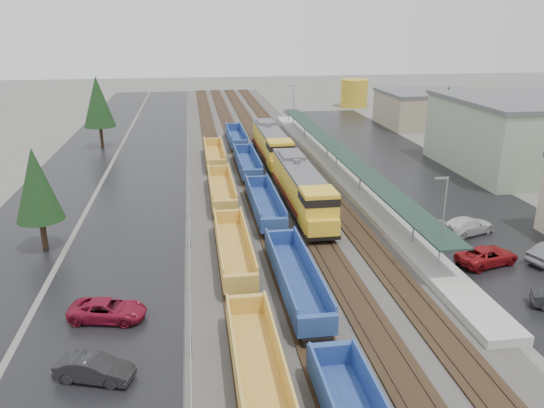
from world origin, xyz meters
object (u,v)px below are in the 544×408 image
(well_string_blue, at_px, (277,235))
(parked_car_east_c, at_px, (467,226))
(storage_tank, at_px, (354,93))
(parked_car_east_b, at_px, (487,256))
(locomotive_trail, at_px, (271,144))
(parked_car_west_b, at_px, (94,369))
(parked_car_west_c, at_px, (108,310))
(well_string_yellow, at_px, (233,250))
(locomotive_lead, at_px, (302,188))

(well_string_blue, height_order, parked_car_east_c, well_string_blue)
(storage_tank, xyz_separation_m, parked_car_east_b, (-14.23, -83.83, -2.37))
(locomotive_trail, height_order, parked_car_west_b, locomotive_trail)
(parked_car_west_b, xyz_separation_m, parked_car_east_c, (30.71, 16.86, 0.11))
(parked_car_west_c, bearing_deg, parked_car_east_b, -70.38)
(well_string_yellow, distance_m, parked_car_west_b, 16.50)
(parked_car_east_c, bearing_deg, well_string_yellow, 77.41)
(parked_car_west_c, relative_size, parked_car_east_c, 0.90)
(well_string_yellow, relative_size, parked_car_west_b, 18.58)
(well_string_yellow, bearing_deg, parked_car_west_b, -122.18)
(parked_car_west_b, bearing_deg, parked_car_east_c, -43.39)
(parked_car_east_b, bearing_deg, well_string_blue, 54.84)
(locomotive_lead, bearing_deg, well_string_yellow, -125.23)
(well_string_yellow, distance_m, storage_tank, 87.54)
(parked_car_east_b, bearing_deg, parked_car_west_c, 82.84)
(parked_car_west_b, distance_m, parked_car_east_b, 30.97)
(parked_car_west_b, height_order, parked_car_east_b, parked_car_east_b)
(locomotive_lead, height_order, storage_tank, storage_tank)
(parked_car_west_b, xyz_separation_m, parked_car_east_b, (29.13, 10.53, 0.03))
(storage_tank, height_order, parked_car_east_b, storage_tank)
(parked_car_west_b, relative_size, parked_car_east_c, 0.76)
(parked_car_east_b, relative_size, parked_car_east_c, 0.94)
(parked_car_east_c, bearing_deg, parked_car_west_c, 88.67)
(parked_car_east_c, bearing_deg, parked_car_east_b, 145.86)
(parked_car_west_b, height_order, parked_car_west_c, parked_car_west_b)
(well_string_blue, bearing_deg, parked_car_west_b, -127.86)
(locomotive_lead, distance_m, parked_car_west_b, 30.41)
(storage_tank, bearing_deg, parked_car_west_c, -116.31)
(locomotive_lead, relative_size, parked_car_west_c, 4.13)
(well_string_yellow, distance_m, parked_car_east_b, 20.63)
(well_string_yellow, distance_m, parked_car_east_c, 22.11)
(parked_car_east_b, xyz_separation_m, parked_car_east_c, (1.58, 6.33, 0.08))
(well_string_blue, bearing_deg, parked_car_west_c, -142.08)
(locomotive_trail, xyz_separation_m, parked_car_east_c, (13.92, -29.43, -1.68))
(locomotive_lead, xyz_separation_m, locomotive_trail, (0.00, 21.00, 0.00))
(well_string_blue, xyz_separation_m, storage_tank, (30.57, 77.91, 1.97))
(locomotive_lead, xyz_separation_m, well_string_yellow, (-8.00, -11.33, -1.36))
(storage_tank, relative_size, parked_car_west_b, 1.45)
(well_string_yellow, relative_size, parked_car_east_b, 15.08)
(well_string_yellow, height_order, parked_car_west_c, well_string_yellow)
(storage_tank, xyz_separation_m, parked_car_west_b, (-43.35, -94.36, -2.40))
(locomotive_trail, height_order, parked_car_east_b, locomotive_trail)
(parked_car_east_c, bearing_deg, storage_tank, -29.38)
(locomotive_lead, height_order, parked_car_west_c, locomotive_lead)
(parked_car_west_c, distance_m, parked_car_east_b, 29.58)
(well_string_yellow, bearing_deg, well_string_blue, 31.86)
(well_string_yellow, distance_m, parked_car_west_c, 11.74)
(locomotive_lead, bearing_deg, parked_car_east_b, -50.11)
(well_string_blue, bearing_deg, well_string_yellow, -148.14)
(locomotive_trail, height_order, storage_tank, storage_tank)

